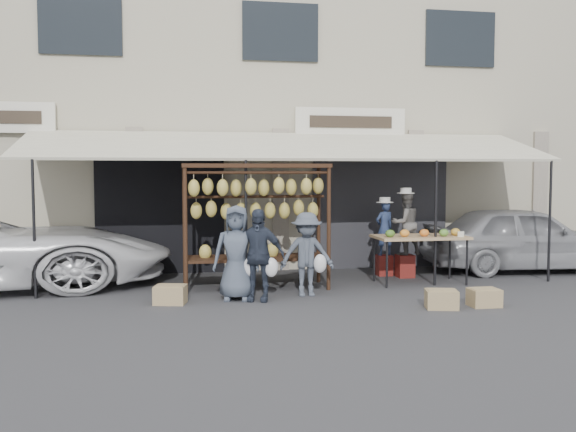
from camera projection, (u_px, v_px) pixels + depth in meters
The scene contains 16 objects.
ground_plane at pixel (316, 303), 10.27m from camera, with size 90.00×90.00×0.00m, color #2D2D30.
shophouse at pixel (261, 111), 16.39m from camera, with size 24.00×6.15×7.30m.
awning at pixel (291, 147), 12.33m from camera, with size 10.00×2.35×2.92m.
banana_rack at pixel (256, 201), 11.39m from camera, with size 2.60×0.90×2.24m.
produce_table at pixel (421, 238), 11.96m from camera, with size 1.70×0.90×1.04m.
vendor_left at pixel (385, 228), 12.90m from camera, with size 0.40×0.26×1.10m, color navy.
vendor_right at pixel (405, 223), 12.67m from camera, with size 0.61×0.47×1.25m, color #5F5D5A.
customer_left at pixel (236, 253), 10.45m from camera, with size 0.76×0.49×1.55m, color #475060.
customer_mid at pixel (257, 255), 10.37m from camera, with size 0.88×0.37×1.50m, color #2A3241.
customer_right at pixel (307, 254), 10.80m from camera, with size 0.91×0.53×1.41m, color #474F5B.
stool_left at pixel (384, 265), 12.95m from camera, with size 0.29×0.29×0.41m, color maroon.
stool_right at pixel (405, 266), 12.73m from camera, with size 0.32×0.32×0.45m, color maroon.
crate_near_a at pixel (441, 299), 9.82m from camera, with size 0.47×0.36×0.28m, color tan.
crate_near_b at pixel (484, 298), 9.98m from camera, with size 0.46×0.35×0.28m, color tan.
crate_far at pixel (170, 295), 10.18m from camera, with size 0.49×0.37×0.29m, color tan.
sedan at pixel (523, 238), 13.45m from camera, with size 1.66×4.11×1.40m, color #9B9BA0.
Camera 1 is at (-2.25, -9.91, 2.10)m, focal length 40.00 mm.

